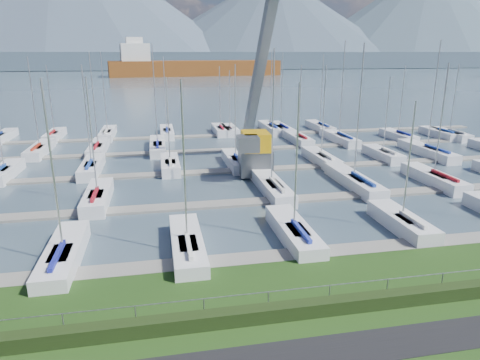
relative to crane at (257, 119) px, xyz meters
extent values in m
cube|color=black|center=(-4.37, -28.23, -5.32)|extent=(160.00, 2.00, 0.04)
cube|color=#465866|center=(-4.37, 234.77, -5.73)|extent=(800.00, 540.00, 0.20)
cube|color=#1F2F11|center=(-4.37, -25.63, -4.98)|extent=(80.00, 0.70, 0.70)
cylinder|color=gray|center=(-4.37, -25.23, -4.13)|extent=(80.00, 0.04, 0.04)
cube|color=#485A69|center=(-4.37, 304.77, 0.67)|extent=(900.00, 80.00, 12.00)
cone|color=#425161|center=(105.63, 384.77, 37.17)|extent=(300.00, 300.00, 85.00)
cone|color=#475968|center=(275.63, 394.77, 44.67)|extent=(320.00, 320.00, 100.00)
cube|color=slate|center=(-4.37, -19.23, -5.55)|extent=(90.00, 1.60, 0.25)
cube|color=slate|center=(-4.37, -9.23, -5.55)|extent=(90.00, 1.60, 0.25)
cube|color=gray|center=(-4.37, 0.77, -5.55)|extent=(90.00, 1.60, 0.25)
cube|color=slate|center=(-4.37, 10.77, -5.55)|extent=(90.00, 1.60, 0.25)
cube|color=slate|center=(-4.37, 20.77, -5.55)|extent=(90.00, 1.60, 0.25)
cube|color=#52565A|center=(-0.46, -1.23, -4.13)|extent=(3.44, 3.44, 2.60)
cube|color=#DDA00D|center=(-0.46, -1.23, -2.03)|extent=(2.86, 3.59, 1.80)
cube|color=#5A5D61|center=(1.34, 3.27, 6.97)|extent=(2.07, 11.26, 19.89)
cube|color=slate|center=(-1.66, -3.23, -1.83)|extent=(2.17, 2.35, 1.40)
cube|color=brown|center=(12.11, 193.43, -2.83)|extent=(91.49, 28.61, 10.00)
cube|color=silver|center=(-19.16, 189.68, 4.67)|extent=(15.57, 15.57, 12.00)
cube|color=silver|center=(-19.16, 189.68, 11.67)|extent=(8.90, 8.90, 4.00)
camera|label=1|loc=(-9.98, -42.02, 6.46)|focal=32.00mm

